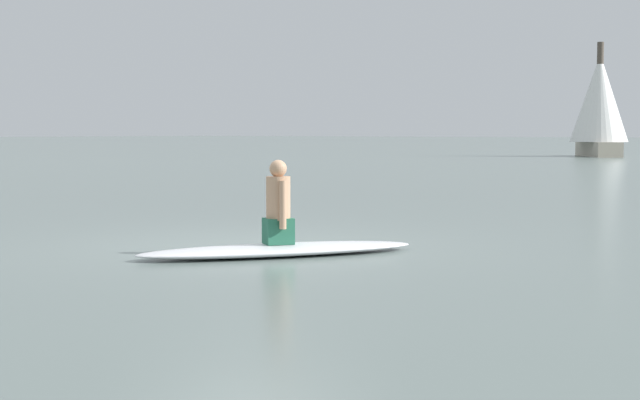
{
  "coord_description": "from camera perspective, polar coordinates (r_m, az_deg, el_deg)",
  "views": [
    {
      "loc": [
        7.78,
        -8.51,
        1.39
      ],
      "look_at": [
        1.15,
        -0.07,
        0.61
      ],
      "focal_mm": 53.64,
      "sensor_mm": 36.0,
      "label": 1
    }
  ],
  "objects": [
    {
      "name": "ground_plane",
      "position": [
        11.61,
        -4.24,
        -2.75
      ],
      "size": [
        400.0,
        400.0,
        0.0
      ],
      "primitive_type": "plane",
      "color": "slate"
    },
    {
      "name": "sailboat_far_left",
      "position": [
        54.6,
        16.33,
        5.59
      ],
      "size": [
        4.39,
        4.39,
        6.23
      ],
      "rotation": [
        0.0,
        0.0,
        -0.9
      ],
      "color": "#B2A893",
      "rests_on": "ground"
    },
    {
      "name": "person_paddler",
      "position": [
        10.67,
        -2.51,
        -0.36
      ],
      "size": [
        0.39,
        0.4,
        0.94
      ],
      "rotation": [
        0.0,
        0.0,
        -2.13
      ],
      "color": "#26664C",
      "rests_on": "surfboard"
    },
    {
      "name": "surfboard",
      "position": [
        10.72,
        -2.5,
        -2.98
      ],
      "size": [
        2.32,
        3.12,
        0.13
      ],
      "primitive_type": "ellipsoid",
      "rotation": [
        0.0,
        0.0,
        -2.13
      ],
      "color": "white",
      "rests_on": "ground"
    }
  ]
}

